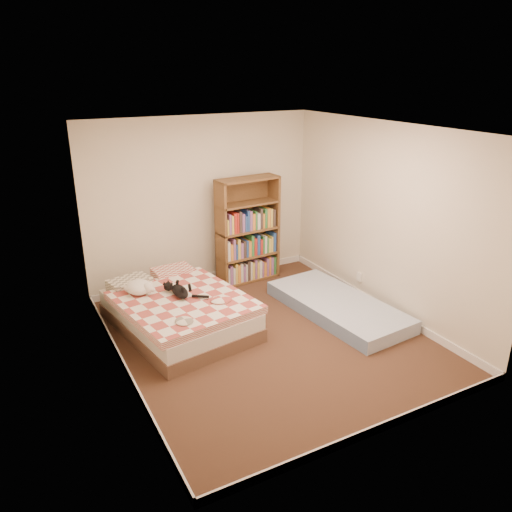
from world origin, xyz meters
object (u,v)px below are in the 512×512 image
black_cat (179,290)px  white_dog (140,287)px  bed (178,310)px  bookshelf (247,244)px  floor_mattress (338,306)px

black_cat → white_dog: size_ratio=1.70×
black_cat → bed: bearing=90.0°
bookshelf → floor_mattress: 1.77m
bookshelf → floor_mattress: bearing=-75.2°
bed → white_dog: 0.55m
floor_mattress → bookshelf: bearing=103.7°
bed → floor_mattress: 2.14m
bed → floor_mattress: bearing=-26.7°
bookshelf → black_cat: bearing=-149.4°
floor_mattress → white_dog: size_ratio=5.42×
bed → black_cat: black_cat is taller
black_cat → white_dog: white_dog is taller
bookshelf → floor_mattress: (0.55, -1.61, -0.49)m
bookshelf → floor_mattress: size_ratio=0.79×
white_dog → bookshelf: bearing=26.9°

